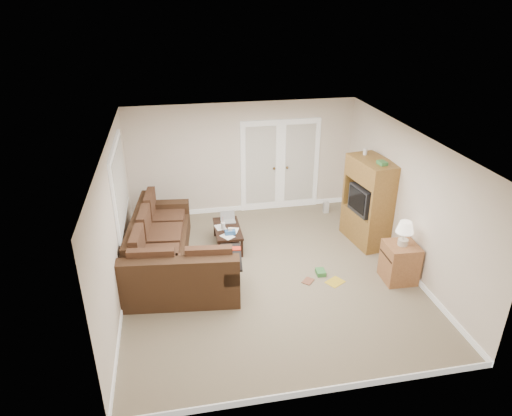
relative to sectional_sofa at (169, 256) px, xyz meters
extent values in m
plane|color=gray|center=(1.72, -0.39, -0.35)|extent=(5.50, 5.50, 0.00)
cube|color=white|center=(1.72, -0.39, 2.15)|extent=(5.00, 5.50, 0.02)
cube|color=silver|center=(-0.78, -0.39, 0.90)|extent=(0.02, 5.50, 2.50)
cube|color=silver|center=(4.22, -0.39, 0.90)|extent=(0.02, 5.50, 2.50)
cube|color=silver|center=(1.72, 2.36, 0.90)|extent=(5.00, 0.02, 2.50)
cube|color=silver|center=(1.72, -3.14, 0.90)|extent=(5.00, 0.02, 2.50)
cube|color=white|center=(2.12, 2.33, 0.68)|extent=(0.90, 0.04, 2.13)
cube|color=white|center=(3.02, 2.33, 0.68)|extent=(0.90, 0.04, 2.13)
cube|color=white|center=(2.12, 2.30, 0.73)|extent=(0.68, 0.02, 1.80)
cube|color=white|center=(3.02, 2.30, 0.73)|extent=(0.68, 0.02, 1.80)
cube|color=white|center=(-0.75, 0.61, 1.20)|extent=(0.04, 1.92, 1.42)
cube|color=white|center=(-0.72, 0.61, 1.20)|extent=(0.02, 1.74, 1.24)
cube|color=#3E2717|center=(-0.14, 0.56, -0.13)|extent=(1.21, 2.51, 0.44)
cube|color=#3E2717|center=(-0.48, 0.59, 0.32)|extent=(0.52, 2.43, 0.45)
cube|color=#3E2717|center=(-0.02, 1.63, 0.21)|extent=(0.97, 0.36, 0.23)
cube|color=#4D301F|center=(-0.05, 0.55, 0.15)|extent=(0.89, 2.37, 0.13)
cube|color=#3E2717|center=(0.20, -0.70, -0.13)|extent=(1.99, 1.15, 0.44)
cube|color=#3E2717|center=(0.16, -1.04, 0.32)|extent=(1.91, 0.46, 0.45)
cube|color=#3E2717|center=(1.01, -0.79, 0.21)|extent=(0.36, 0.97, 0.23)
cube|color=#4D301F|center=(0.21, -0.61, 0.15)|extent=(1.85, 0.83, 0.13)
cube|color=black|center=(1.01, -0.79, 0.34)|extent=(0.43, 0.87, 0.03)
cube|color=red|center=(1.04, -0.56, 0.36)|extent=(0.35, 0.16, 0.02)
cube|color=black|center=(1.15, 0.76, 0.03)|extent=(0.51, 1.00, 0.05)
cube|color=black|center=(1.15, 0.76, -0.21)|extent=(0.43, 0.92, 0.03)
cylinder|color=silver|center=(1.06, 0.72, 0.13)|extent=(0.08, 0.08, 0.14)
cylinder|color=red|center=(1.06, 0.72, 0.26)|extent=(0.01, 0.01, 0.13)
cube|color=#2F5D9B|center=(1.17, 0.49, 0.10)|extent=(0.20, 0.11, 0.08)
cube|color=white|center=(1.15, 0.67, 0.06)|extent=(0.33, 0.54, 0.00)
cube|color=olive|center=(3.92, 0.47, -0.03)|extent=(0.74, 1.15, 0.65)
cube|color=olive|center=(3.92, 0.47, 1.16)|extent=(0.74, 1.15, 0.43)
cube|color=black|center=(3.90, 0.47, 0.57)|extent=(0.60, 0.71, 0.54)
cube|color=black|center=(3.64, 0.43, 0.59)|extent=(0.09, 0.56, 0.43)
cube|color=#387C3B|center=(3.96, 0.20, 1.41)|extent=(0.16, 0.21, 0.06)
cylinder|color=silver|center=(3.88, 0.79, 1.44)|extent=(0.08, 0.08, 0.13)
cube|color=#9F653A|center=(3.92, -0.96, 0.00)|extent=(0.55, 0.55, 0.70)
cylinder|color=beige|center=(3.92, -0.96, 0.40)|extent=(0.17, 0.17, 0.11)
cylinder|color=beige|center=(3.92, -0.96, 0.53)|extent=(0.03, 0.03, 0.15)
cone|color=silver|center=(3.92, -0.96, 0.69)|extent=(0.30, 0.30, 0.19)
cube|color=silver|center=(3.56, 1.85, -0.21)|extent=(0.11, 0.09, 0.28)
cube|color=gold|center=(2.82, -0.84, -0.35)|extent=(0.38, 0.36, 0.01)
cube|color=#387C3B|center=(2.65, -0.55, -0.31)|extent=(0.17, 0.22, 0.08)
imported|color=brown|center=(2.31, -0.68, -0.34)|extent=(0.26, 0.27, 0.02)
camera|label=1|loc=(0.22, -7.09, 4.23)|focal=32.00mm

